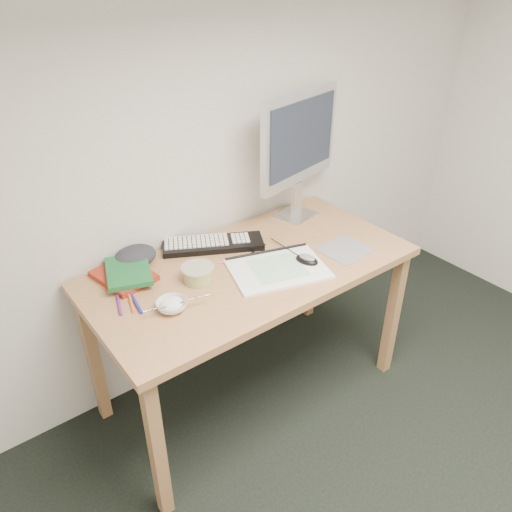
{
  "coord_description": "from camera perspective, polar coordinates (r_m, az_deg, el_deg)",
  "views": [
    {
      "loc": [
        -1.12,
        -0.02,
        1.9
      ],
      "look_at": [
        -0.07,
        1.37,
        0.83
      ],
      "focal_mm": 35.0,
      "sensor_mm": 36.0,
      "label": 1
    }
  ],
  "objects": [
    {
      "name": "sketchpad",
      "position": [
        2.1,
        2.52,
        -1.5
      ],
      "size": [
        0.46,
        0.39,
        0.01
      ],
      "primitive_type": "cube",
      "rotation": [
        0.0,
        0.0,
        -0.3
      ],
      "color": "white",
      "rests_on": "desk"
    },
    {
      "name": "pencil_pink",
      "position": [
        2.15,
        -1.86,
        -0.62
      ],
      "size": [
        0.17,
        0.11,
        0.01
      ],
      "primitive_type": "cylinder",
      "rotation": [
        0.0,
        1.57,
        -0.55
      ],
      "color": "pink",
      "rests_on": "desk"
    },
    {
      "name": "book_red",
      "position": [
        2.11,
        -14.89,
        -2.21
      ],
      "size": [
        0.23,
        0.27,
        0.02
      ],
      "primitive_type": "cube",
      "rotation": [
        0.0,
        0.0,
        0.2
      ],
      "color": "maroon",
      "rests_on": "desk"
    },
    {
      "name": "mousepad",
      "position": [
        2.28,
        10.13,
        0.75
      ],
      "size": [
        0.22,
        0.2,
        0.0
      ],
      "primitive_type": "cube",
      "rotation": [
        0.0,
        0.0,
        0.07
      ],
      "color": "slate",
      "rests_on": "desk"
    },
    {
      "name": "rice_bowl",
      "position": [
        1.89,
        -9.59,
        -5.61
      ],
      "size": [
        0.13,
        0.13,
        0.04
      ],
      "primitive_type": "imported",
      "rotation": [
        0.0,
        0.0,
        0.08
      ],
      "color": "white",
      "rests_on": "desk"
    },
    {
      "name": "desk",
      "position": [
        2.18,
        -0.55,
        -2.82
      ],
      "size": [
        1.4,
        0.7,
        0.75
      ],
      "color": "#A6784C",
      "rests_on": "ground"
    },
    {
      "name": "marker_orange",
      "position": [
        1.96,
        -14.07,
        -5.18
      ],
      "size": [
        0.05,
        0.12,
        0.01
      ],
      "primitive_type": "cylinder",
      "rotation": [
        0.0,
        1.57,
        1.28
      ],
      "color": "orange",
      "rests_on": "desk"
    },
    {
      "name": "chopsticks",
      "position": [
        1.87,
        -9.01,
        -5.34
      ],
      "size": [
        0.24,
        0.07,
        0.02
      ],
      "primitive_type": "cylinder",
      "rotation": [
        0.0,
        1.57,
        -0.22
      ],
      "color": "silver",
      "rests_on": "rice_bowl"
    },
    {
      "name": "cloth_lump",
      "position": [
        2.2,
        -13.64,
        -0.0
      ],
      "size": [
        0.18,
        0.17,
        0.06
      ],
      "primitive_type": "ellipsoid",
      "rotation": [
        0.0,
        0.0,
        0.29
      ],
      "color": "#222329",
      "rests_on": "desk"
    },
    {
      "name": "mouse",
      "position": [
        2.14,
        5.86,
        -0.2
      ],
      "size": [
        0.09,
        0.12,
        0.04
      ],
      "primitive_type": "ellipsoid",
      "rotation": [
        0.0,
        0.0,
        0.29
      ],
      "color": "black",
      "rests_on": "sketchpad"
    },
    {
      "name": "monitor",
      "position": [
        2.4,
        4.95,
        12.89
      ],
      "size": [
        0.53,
        0.2,
        0.62
      ],
      "rotation": [
        0.0,
        0.0,
        0.22
      ],
      "color": "silver",
      "rests_on": "desk"
    },
    {
      "name": "marker_purple",
      "position": [
        1.96,
        -15.37,
        -5.44
      ],
      "size": [
        0.05,
        0.12,
        0.01
      ],
      "primitive_type": "cylinder",
      "rotation": [
        0.0,
        1.57,
        1.25
      ],
      "color": "#5E227D",
      "rests_on": "desk"
    },
    {
      "name": "fruit_tub",
      "position": [
        2.03,
        -6.65,
        -2.0
      ],
      "size": [
        0.16,
        0.16,
        0.07
      ],
      "primitive_type": "cylinder",
      "rotation": [
        0.0,
        0.0,
        -0.22
      ],
      "color": "gold",
      "rests_on": "desk"
    },
    {
      "name": "pencil_black",
      "position": [
        2.22,
        -0.29,
        0.48
      ],
      "size": [
        0.17,
        0.05,
        0.01
      ],
      "primitive_type": "cylinder",
      "rotation": [
        0.0,
        1.57,
        0.24
      ],
      "color": "black",
      "rests_on": "desk"
    },
    {
      "name": "marker_blue",
      "position": [
        1.95,
        -13.54,
        -5.28
      ],
      "size": [
        0.03,
        0.14,
        0.01
      ],
      "primitive_type": "cylinder",
      "rotation": [
        0.0,
        1.57,
        1.43
      ],
      "color": "#1F1C9C",
      "rests_on": "desk"
    },
    {
      "name": "keyboard",
      "position": [
        2.27,
        -4.92,
        1.35
      ],
      "size": [
        0.47,
        0.34,
        0.03
      ],
      "primitive_type": "cube",
      "rotation": [
        0.0,
        0.0,
        -0.49
      ],
      "color": "black",
      "rests_on": "desk"
    },
    {
      "name": "book_green",
      "position": [
        2.09,
        -14.39,
        -1.7
      ],
      "size": [
        0.24,
        0.28,
        0.02
      ],
      "primitive_type": "cube",
      "rotation": [
        0.0,
        0.0,
        -0.33
      ],
      "color": "#165B2A",
      "rests_on": "book_red"
    },
    {
      "name": "pencil_tan",
      "position": [
        2.16,
        0.73,
        -0.49
      ],
      "size": [
        0.13,
        0.13,
        0.01
      ],
      "primitive_type": "cylinder",
      "rotation": [
        0.0,
        1.57,
        -0.81
      ],
      "color": "tan",
      "rests_on": "desk"
    }
  ]
}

